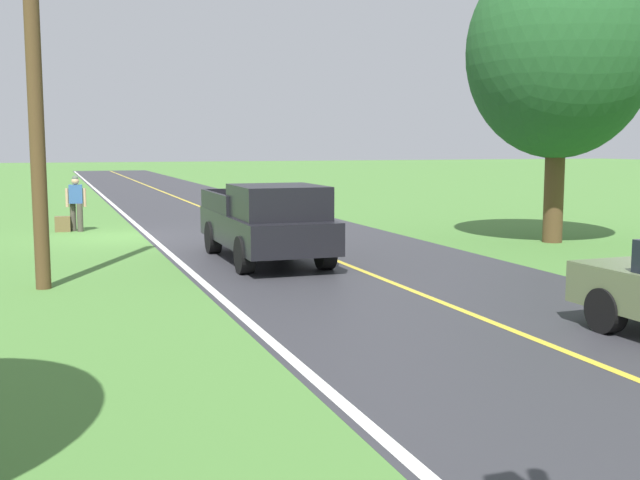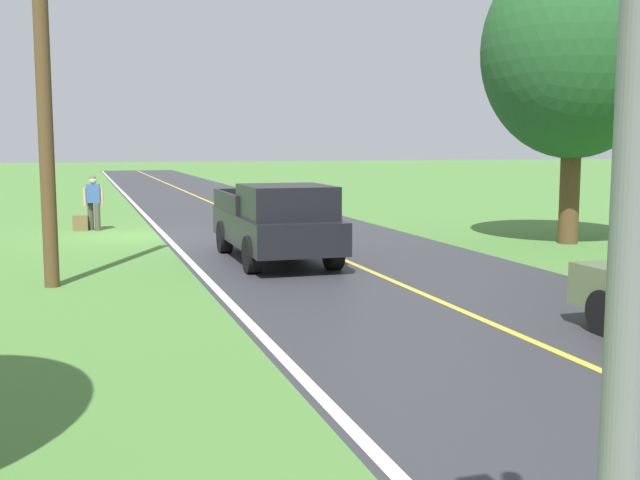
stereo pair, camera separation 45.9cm
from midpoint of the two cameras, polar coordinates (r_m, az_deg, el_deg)
ground_plane at (r=23.46m, az=-15.17°, el=0.21°), size 200.00×200.00×0.00m
road_surface at (r=24.18m, az=-4.81°, el=0.64°), size 7.37×120.00×0.00m
lane_edge_line at (r=23.54m, az=-13.09°, el=0.31°), size 0.16×117.60×0.00m
lane_centre_line at (r=24.18m, az=-4.81°, el=0.65°), size 0.14×117.60×0.00m
hitchhiker_walking at (r=25.33m, az=-18.11°, el=2.83°), size 0.62×0.53×1.75m
suitcase_carried at (r=25.34m, az=-19.00°, el=1.12°), size 0.48×0.24×0.49m
pickup_truck_passing at (r=17.78m, az=-4.63°, el=1.45°), size 2.13×5.41×1.82m
tree_far_side_near at (r=22.32m, az=16.70°, el=13.14°), size 5.00×5.00×8.07m
utility_pole_roadside at (r=15.41m, az=-21.28°, el=12.88°), size 0.28×0.28×8.78m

